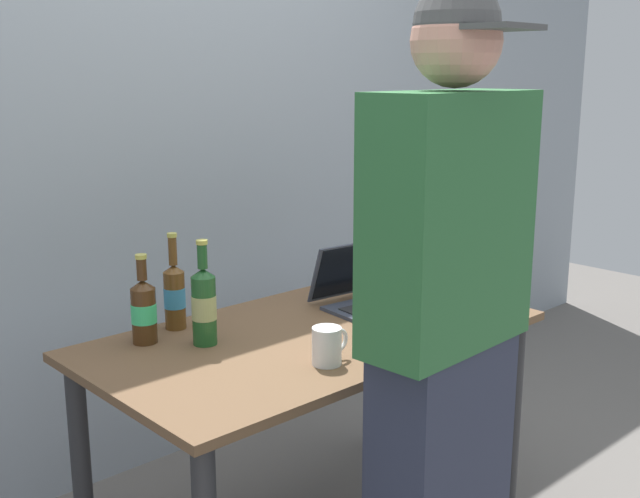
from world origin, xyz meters
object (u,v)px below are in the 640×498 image
object	(u,v)px
beer_bottle_amber	(204,304)
beer_bottle_green	(144,310)
laptop	(370,292)
beer_bottle_brown	(175,294)
person_figure	(445,345)
coffee_mug	(328,346)

from	to	relation	value
beer_bottle_amber	beer_bottle_green	distance (m)	0.18
laptop	beer_bottle_amber	bearing A→B (deg)	174.32
beer_bottle_amber	beer_bottle_brown	size ratio (longest dim) A/B	1.03
beer_bottle_brown	person_figure	size ratio (longest dim) A/B	0.18
laptop	beer_bottle_green	world-z (taller)	beer_bottle_green
beer_bottle_amber	coffee_mug	world-z (taller)	beer_bottle_amber
coffee_mug	beer_bottle_amber	bearing A→B (deg)	113.32
beer_bottle_brown	coffee_mug	world-z (taller)	beer_bottle_brown
beer_bottle_brown	coffee_mug	size ratio (longest dim) A/B	2.55
beer_bottle_amber	person_figure	distance (m)	0.74
laptop	beer_bottle_green	distance (m)	0.77
beer_bottle_brown	laptop	bearing A→B (deg)	-21.47
laptop	beer_bottle_green	size ratio (longest dim) A/B	1.37
laptop	beer_bottle_brown	xyz separation A→B (m)	(-0.61, 0.24, 0.06)
laptop	beer_bottle_brown	bearing A→B (deg)	158.53
beer_bottle_brown	coffee_mug	bearing A→B (deg)	-75.40
beer_bottle_green	coffee_mug	xyz separation A→B (m)	(0.27, -0.48, -0.05)
person_figure	laptop	bearing A→B (deg)	56.54
coffee_mug	beer_bottle_green	bearing A→B (deg)	119.58
laptop	coffee_mug	distance (m)	0.55
beer_bottle_green	coffee_mug	world-z (taller)	beer_bottle_green
beer_bottle_brown	person_figure	world-z (taller)	person_figure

